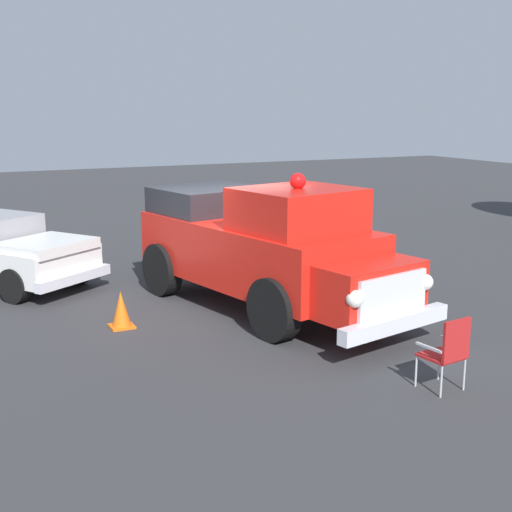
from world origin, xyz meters
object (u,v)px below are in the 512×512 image
(vintage_fire_truck, at_px, (264,245))
(traffic_cone, at_px, (121,310))
(spectator_standing, at_px, (191,213))
(lawn_chair_by_car, at_px, (242,235))
(lawn_chair_near_truck, at_px, (175,238))
(lawn_chair_spare, at_px, (449,349))
(spectator_seated, at_px, (169,233))

(vintage_fire_truck, xyz_separation_m, traffic_cone, (2.69, -0.04, -0.89))
(spectator_standing, bearing_deg, lawn_chair_by_car, 113.92)
(vintage_fire_truck, relative_size, traffic_cone, 9.87)
(vintage_fire_truck, relative_size, lawn_chair_by_car, 6.15)
(vintage_fire_truck, distance_m, lawn_chair_near_truck, 4.51)
(lawn_chair_spare, distance_m, traffic_cone, 5.52)
(lawn_chair_spare, bearing_deg, lawn_chair_by_car, -96.59)
(spectator_standing, height_order, traffic_cone, spectator_standing)
(lawn_chair_by_car, height_order, spectator_seated, spectator_seated)
(lawn_chair_near_truck, bearing_deg, traffic_cone, 60.28)
(lawn_chair_by_car, bearing_deg, lawn_chair_near_truck, -14.56)
(lawn_chair_by_car, distance_m, spectator_standing, 1.83)
(spectator_standing, bearing_deg, lawn_chair_spare, 88.52)
(spectator_seated, height_order, traffic_cone, spectator_seated)
(lawn_chair_spare, xyz_separation_m, spectator_standing, (-0.26, -10.18, 0.37))
(lawn_chair_near_truck, height_order, spectator_seated, spectator_seated)
(vintage_fire_truck, bearing_deg, lawn_chair_near_truck, -87.95)
(lawn_chair_by_car, relative_size, traffic_cone, 1.61)
(spectator_seated, relative_size, spectator_standing, 0.77)
(lawn_chair_by_car, height_order, lawn_chair_spare, same)
(vintage_fire_truck, xyz_separation_m, lawn_chair_spare, (-0.45, 4.50, -0.61))
(lawn_chair_by_car, xyz_separation_m, traffic_cone, (4.13, 4.01, -0.28))
(lawn_chair_by_car, distance_m, lawn_chair_spare, 8.61)
(lawn_chair_spare, distance_m, spectator_standing, 10.19)
(lawn_chair_by_car, bearing_deg, traffic_cone, 44.21)
(lawn_chair_near_truck, distance_m, lawn_chair_by_car, 1.65)
(lawn_chair_near_truck, bearing_deg, spectator_standing, -125.61)
(lawn_chair_spare, height_order, traffic_cone, lawn_chair_spare)
(lawn_chair_spare, distance_m, spectator_seated, 9.02)
(lawn_chair_spare, height_order, spectator_seated, spectator_seated)
(vintage_fire_truck, relative_size, spectator_seated, 4.86)
(lawn_chair_near_truck, height_order, spectator_standing, spectator_standing)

